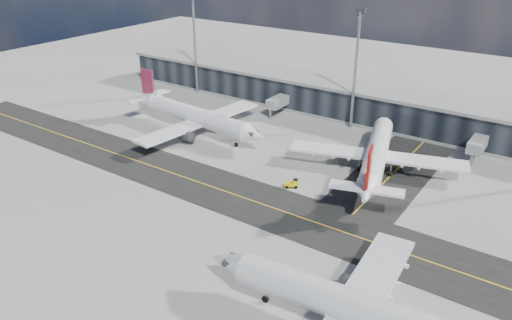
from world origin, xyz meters
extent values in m
plane|color=gray|center=(0.00, 0.00, 0.00)|extent=(300.00, 300.00, 0.00)
cube|color=black|center=(0.00, 4.00, 0.01)|extent=(180.00, 14.00, 0.02)
cube|color=black|center=(18.00, 35.00, 0.01)|extent=(14.00, 50.00, 0.02)
cube|color=yellow|center=(0.00, 4.00, 0.03)|extent=(180.00, 0.25, 0.01)
cube|color=yellow|center=(18.00, 35.00, 0.03)|extent=(0.25, 50.00, 0.01)
cube|color=black|center=(0.00, 55.00, 4.00)|extent=(150.00, 12.00, 8.00)
cube|color=gray|center=(0.00, 55.00, 8.40)|extent=(152.00, 13.00, 0.80)
cube|color=gray|center=(0.00, 55.00, 0.40)|extent=(150.00, 12.20, 0.80)
cube|color=gray|center=(-20.00, 47.00, 3.50)|extent=(3.00, 10.00, 2.40)
cylinder|color=gray|center=(-20.00, 42.00, 1.20)|extent=(0.60, 0.60, 2.40)
cube|color=gray|center=(30.00, 47.00, 3.50)|extent=(3.00, 10.00, 2.40)
cylinder|color=gray|center=(30.00, 42.00, 1.20)|extent=(0.60, 0.60, 2.40)
cylinder|color=gray|center=(-50.00, 48.00, 14.00)|extent=(0.70, 0.70, 28.00)
cylinder|color=gray|center=(0.00, 48.00, 14.00)|extent=(0.70, 0.70, 28.00)
cube|color=#2D2D30|center=(0.00, 48.00, 28.20)|extent=(2.50, 0.50, 1.40)
cylinder|color=white|center=(-28.97, 23.57, 4.24)|extent=(32.05, 7.61, 4.24)
cone|color=white|center=(-11.07, 21.65, 4.24)|extent=(5.72, 4.78, 4.24)
cone|color=white|center=(-47.41, 25.56, 4.87)|extent=(6.77, 4.89, 4.24)
cube|color=white|center=(-27.92, 23.46, 3.18)|extent=(9.12, 36.38, 0.53)
cylinder|color=#2D2D30|center=(-26.19, 29.67, 2.01)|extent=(4.68, 2.90, 2.44)
cylinder|color=#2D2D30|center=(-27.55, 17.03, 2.01)|extent=(4.68, 2.90, 2.44)
cube|color=silver|center=(-26.19, 29.67, 2.86)|extent=(2.15, 0.65, 0.85)
cube|color=silver|center=(-27.55, 17.03, 2.86)|extent=(2.15, 0.65, 0.85)
cube|color=maroon|center=(-46.88, 25.50, 9.32)|extent=(4.48, 0.95, 6.57)
cube|color=white|center=(-47.41, 25.56, 5.51)|extent=(4.31, 12.96, 0.37)
cube|color=#2D2D30|center=(-11.59, 21.70, 4.66)|extent=(2.36, 2.54, 0.74)
cylinder|color=gray|center=(-16.33, 22.21, 1.27)|extent=(0.28, 0.28, 2.12)
cylinder|color=black|center=(-16.33, 22.21, 0.48)|extent=(0.99, 0.47, 0.95)
cylinder|color=black|center=(-29.69, 26.85, 0.58)|extent=(1.22, 0.65, 1.17)
cylinder|color=black|center=(-30.37, 20.53, 0.58)|extent=(1.22, 0.65, 1.17)
cylinder|color=white|center=(14.58, 27.94, 4.17)|extent=(12.92, 31.17, 4.17)
cone|color=white|center=(9.52, 44.93, 4.17)|extent=(5.49, 6.19, 4.17)
cone|color=white|center=(19.79, 10.45, 4.80)|extent=(5.78, 7.19, 4.17)
cube|color=white|center=(14.28, 28.94, 3.13)|extent=(35.47, 15.11, 0.52)
cylinder|color=#2D2D30|center=(7.99, 28.16, 1.98)|extent=(3.55, 4.88, 2.40)
cylinder|color=#2D2D30|center=(19.98, 31.73, 1.98)|extent=(3.55, 4.88, 2.40)
cube|color=silver|center=(7.99, 28.16, 2.82)|extent=(0.99, 2.12, 0.83)
cube|color=silver|center=(19.98, 31.73, 2.82)|extent=(0.99, 2.12, 0.83)
cube|color=#A6120B|center=(19.64, 10.95, 9.18)|extent=(1.70, 4.33, 6.47)
cube|color=white|center=(19.79, 10.45, 5.42)|extent=(12.83, 6.37, 0.36)
cube|color=#2D2D30|center=(9.67, 44.43, 4.59)|extent=(2.79, 2.65, 0.73)
cylinder|color=gray|center=(11.01, 39.94, 1.25)|extent=(0.31, 0.31, 2.09)
cylinder|color=black|center=(11.01, 39.94, 0.47)|extent=(0.62, 1.00, 0.94)
cylinder|color=black|center=(11.88, 26.05, 0.57)|extent=(0.83, 1.25, 1.15)
cylinder|color=black|center=(17.88, 27.84, 0.57)|extent=(0.83, 1.25, 1.15)
cylinder|color=silver|center=(30.82, -16.23, 4.36)|extent=(32.96, 6.89, 4.36)
cone|color=silver|center=(12.33, -17.67, 4.36)|extent=(5.78, 4.77, 4.36)
cube|color=silver|center=(29.73, -16.32, 3.27)|extent=(8.32, 37.40, 0.55)
cylinder|color=#2D2D30|center=(28.13, -9.88, 2.07)|extent=(4.76, 2.86, 2.51)
cube|color=silver|center=(28.13, -9.88, 2.95)|extent=(2.21, 0.60, 0.87)
cube|color=#2D2D30|center=(12.87, -17.63, 4.80)|extent=(2.36, 2.56, 0.76)
cylinder|color=gray|center=(17.77, -17.25, 1.31)|extent=(0.28, 0.28, 2.18)
cylinder|color=black|center=(17.77, -17.25, 0.49)|extent=(1.01, 0.46, 0.98)
cube|color=yellow|center=(4.02, 12.47, 0.66)|extent=(2.87, 2.46, 0.61)
cube|color=yellow|center=(4.68, 12.90, 1.22)|extent=(1.43, 1.48, 0.79)
cube|color=black|center=(4.68, 12.90, 1.53)|extent=(1.33, 1.39, 0.22)
cylinder|color=black|center=(4.44, 13.43, 0.31)|extent=(0.63, 0.52, 0.61)
cylinder|color=black|center=(5.06, 12.47, 0.31)|extent=(0.63, 0.52, 0.61)
cylinder|color=black|center=(2.97, 12.48, 0.31)|extent=(0.63, 0.52, 0.61)
cylinder|color=black|center=(3.59, 11.52, 0.31)|extent=(0.63, 0.52, 0.61)
imported|color=white|center=(14.02, 34.89, 0.77)|extent=(3.64, 5.92, 1.53)
camera|label=1|loc=(46.26, -60.86, 45.36)|focal=35.00mm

